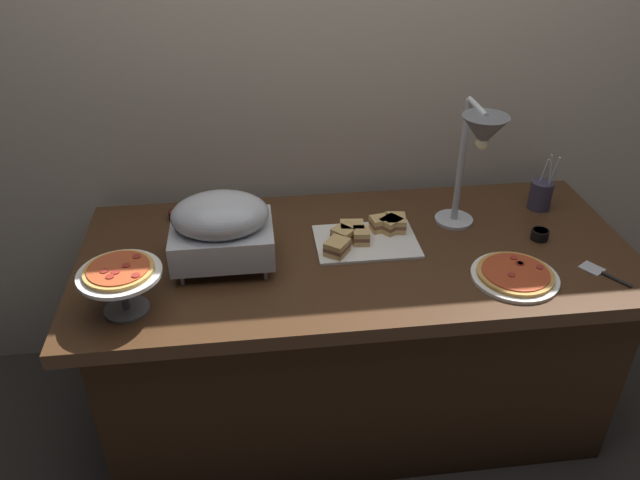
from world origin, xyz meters
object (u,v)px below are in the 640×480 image
object	(u,v)px
sauce_cup_far	(540,234)
utensil_holder	(541,194)
sauce_cup_near	(177,214)
pizza_plate_front	(515,275)
serving_spatula	(604,274)
sandwich_platter	(366,235)
heat_lamp	(479,142)
pizza_plate_center	(120,276)
chafing_dish	(221,227)

from	to	relation	value
sauce_cup_far	utensil_holder	world-z (taller)	utensil_holder
sauce_cup_near	pizza_plate_front	bearing A→B (deg)	-25.27
sauce_cup_far	serving_spatula	bearing A→B (deg)	-63.35
sandwich_platter	heat_lamp	bearing A→B (deg)	-5.25
pizza_plate_front	sauce_cup_near	bearing A→B (deg)	154.73
sandwich_platter	sauce_cup_near	distance (m)	0.71
sandwich_platter	sauce_cup_far	bearing A→B (deg)	-5.93
pizza_plate_center	sandwich_platter	bearing A→B (deg)	20.66
pizza_plate_center	sauce_cup_near	distance (m)	0.56
heat_lamp	serving_spatula	bearing A→B (deg)	-34.87
pizza_plate_center	sauce_cup_near	world-z (taller)	pizza_plate_center
utensil_holder	chafing_dish	bearing A→B (deg)	-168.75
heat_lamp	pizza_plate_front	world-z (taller)	heat_lamp
sandwich_platter	sauce_cup_far	xyz separation A→B (m)	(0.61, -0.06, -0.00)
heat_lamp	sauce_cup_far	distance (m)	0.44
heat_lamp	pizza_plate_center	bearing A→B (deg)	-166.91
chafing_dish	pizza_plate_center	size ratio (longest dim) A/B	1.35
chafing_dish	pizza_plate_center	bearing A→B (deg)	-143.88
heat_lamp	serving_spatula	xyz separation A→B (m)	(0.38, -0.26, -0.37)
chafing_dish	sandwich_platter	size ratio (longest dim) A/B	0.92
heat_lamp	pizza_plate_front	xyz separation A→B (m)	(0.08, -0.25, -0.36)
pizza_plate_front	serving_spatula	bearing A→B (deg)	-2.83
heat_lamp	chafing_dish	bearing A→B (deg)	-176.47
serving_spatula	utensil_holder	bearing A→B (deg)	93.22
pizza_plate_front	sauce_cup_far	xyz separation A→B (m)	(0.18, 0.22, 0.01)
chafing_dish	pizza_plate_front	world-z (taller)	chafing_dish
sandwich_platter	serving_spatula	distance (m)	0.79
heat_lamp	sauce_cup_near	distance (m)	1.11
heat_lamp	utensil_holder	size ratio (longest dim) A/B	2.09
pizza_plate_front	sauce_cup_far	distance (m)	0.28
chafing_dish	sandwich_platter	world-z (taller)	chafing_dish
sandwich_platter	utensil_holder	world-z (taller)	utensil_holder
pizza_plate_center	sandwich_platter	size ratio (longest dim) A/B	0.69
serving_spatula	chafing_dish	bearing A→B (deg)	170.13
sauce_cup_far	utensil_holder	bearing A→B (deg)	67.15
heat_lamp	sandwich_platter	size ratio (longest dim) A/B	1.35
utensil_holder	sauce_cup_near	bearing A→B (deg)	176.43
chafing_dish	utensil_holder	xyz separation A→B (m)	(1.20, 0.24, -0.08)
chafing_dish	sauce_cup_far	world-z (taller)	chafing_dish
pizza_plate_center	sauce_cup_near	xyz separation A→B (m)	(0.11, 0.53, -0.11)
pizza_plate_front	serving_spatula	xyz separation A→B (m)	(0.30, -0.01, -0.01)
pizza_plate_front	sauce_cup_near	distance (m)	1.22
utensil_holder	heat_lamp	bearing A→B (deg)	-152.29
heat_lamp	utensil_holder	xyz separation A→B (m)	(0.35, 0.19, -0.31)
sandwich_platter	serving_spatula	world-z (taller)	sandwich_platter
heat_lamp	pizza_plate_center	distance (m)	1.19
sauce_cup_near	pizza_plate_center	bearing A→B (deg)	-101.65
utensil_holder	pizza_plate_front	bearing A→B (deg)	-121.79
pizza_plate_front	heat_lamp	bearing A→B (deg)	108.59
utensil_holder	serving_spatula	size ratio (longest dim) A/B	1.42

